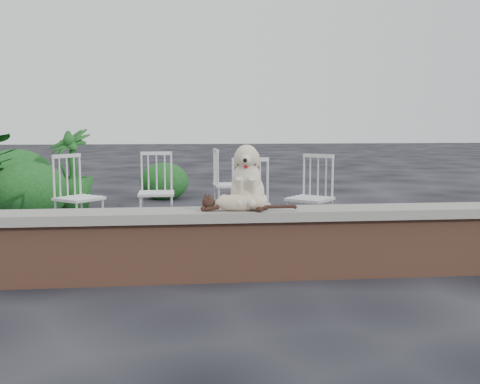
{
  "coord_description": "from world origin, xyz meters",
  "views": [
    {
      "loc": [
        -0.5,
        -4.54,
        1.29
      ],
      "look_at": [
        0.0,
        0.2,
        0.7
      ],
      "focal_mm": 41.87,
      "sensor_mm": 36.0,
      "label": 1
    }
  ],
  "objects": [
    {
      "name": "chair_e",
      "position": [
        0.16,
        2.97,
        0.47
      ],
      "size": [
        0.6,
        0.6,
        0.94
      ],
      "primitive_type": null,
      "rotation": [
        0.0,
        0.0,
        1.65
      ],
      "color": "silver",
      "rests_on": "ground"
    },
    {
      "name": "chair_a",
      "position": [
        -1.63,
        1.8,
        0.47
      ],
      "size": [
        0.79,
        0.79,
        0.94
      ],
      "primitive_type": null,
      "rotation": [
        0.0,
        0.0,
        0.86
      ],
      "color": "silver",
      "rests_on": "ground"
    },
    {
      "name": "potted_plant_b",
      "position": [
        -2.13,
        3.95,
        0.6
      ],
      "size": [
        0.94,
        0.94,
        1.2
      ],
      "primitive_type": "imported",
      "rotation": [
        0.0,
        0.0,
        -0.65
      ],
      "color": "#113D13",
      "rests_on": "ground"
    },
    {
      "name": "chair_d",
      "position": [
        0.92,
        1.49,
        0.47
      ],
      "size": [
        0.79,
        0.79,
        0.94
      ],
      "primitive_type": null,
      "rotation": [
        0.0,
        0.0,
        -0.72
      ],
      "color": "silver",
      "rests_on": "ground"
    },
    {
      "name": "chair_b",
      "position": [
        -0.79,
        2.17,
        0.47
      ],
      "size": [
        0.56,
        0.56,
        0.94
      ],
      "primitive_type": null,
      "rotation": [
        0.0,
        0.0,
        0.01
      ],
      "color": "silver",
      "rests_on": "ground"
    },
    {
      "name": "shrubbery",
      "position": [
        -2.5,
        4.24,
        0.38
      ],
      "size": [
        3.3,
        2.52,
        0.93
      ],
      "color": "#113D13",
      "rests_on": "ground"
    },
    {
      "name": "brick_wall",
      "position": [
        0.0,
        0.0,
        0.25
      ],
      "size": [
        6.0,
        0.3,
        0.5
      ],
      "primitive_type": "cube",
      "color": "brown",
      "rests_on": "ground"
    },
    {
      "name": "ground",
      "position": [
        0.0,
        0.0,
        0.0
      ],
      "size": [
        60.0,
        60.0,
        0.0
      ],
      "primitive_type": "plane",
      "color": "black",
      "rests_on": "ground"
    },
    {
      "name": "dog",
      "position": [
        0.05,
        0.08,
        0.85
      ],
      "size": [
        0.44,
        0.53,
        0.54
      ],
      "primitive_type": null,
      "rotation": [
        0.0,
        0.0,
        -0.2
      ],
      "color": "beige",
      "rests_on": "capstone"
    },
    {
      "name": "chair_c",
      "position": [
        0.19,
        1.26,
        0.47
      ],
      "size": [
        0.61,
        0.61,
        0.94
      ],
      "primitive_type": null,
      "rotation": [
        0.0,
        0.0,
        3.24
      ],
      "color": "silver",
      "rests_on": "ground"
    },
    {
      "name": "cat",
      "position": [
        -0.03,
        -0.07,
        0.66
      ],
      "size": [
        0.94,
        0.39,
        0.15
      ],
      "primitive_type": null,
      "rotation": [
        0.0,
        0.0,
        -0.2
      ],
      "color": "tan",
      "rests_on": "capstone"
    },
    {
      "name": "capstone",
      "position": [
        0.0,
        0.0,
        0.54
      ],
      "size": [
        6.2,
        0.4,
        0.08
      ],
      "primitive_type": "cube",
      "color": "slate",
      "rests_on": "brick_wall"
    }
  ]
}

